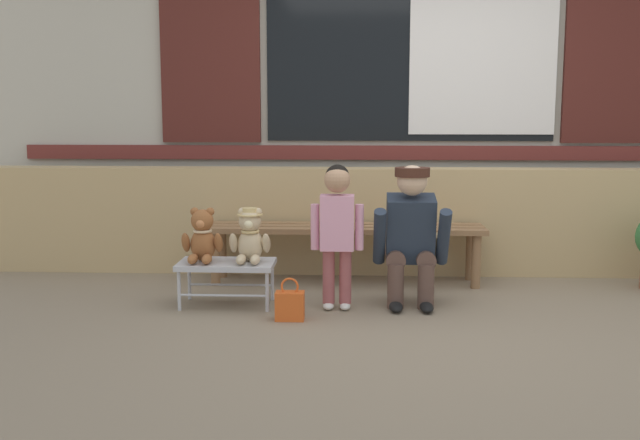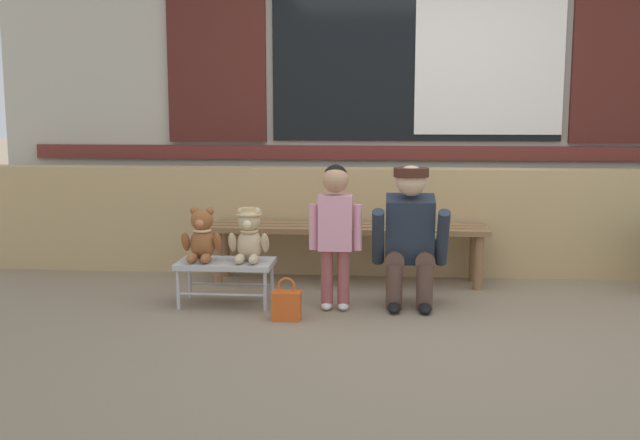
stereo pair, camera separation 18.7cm
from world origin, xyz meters
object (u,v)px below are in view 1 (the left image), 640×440
Objects in this scene: small_display_bench at (227,267)px; adult_crouching at (412,235)px; teddy_bear_plain at (202,237)px; child_standing at (337,221)px; handbag_on_ground at (290,305)px; wooden_bench_long at (345,234)px; teddy_bear_with_hat at (250,236)px.

adult_crouching is (1.24, 0.06, 0.21)m from small_display_bench.
teddy_bear_plain is 0.38× the size of child_standing.
small_display_bench is 0.67× the size of adult_crouching.
handbag_on_ground is (0.46, -0.33, -0.17)m from small_display_bench.
wooden_bench_long is at bearing 87.08° from child_standing.
adult_crouching is at bearing 26.91° from handbag_on_ground.
teddy_bear_with_hat is 0.38× the size of adult_crouching.
teddy_bear_plain is 1.34× the size of handbag_on_ground.
child_standing is 0.64m from handbag_on_ground.
adult_crouching is 3.49× the size of handbag_on_ground.
wooden_bench_long is at bearing 125.13° from adult_crouching.
teddy_bear_with_hat reaches higher than small_display_bench.
teddy_bear_plain is 0.79m from handbag_on_ground.
small_display_bench is 1.76× the size of teddy_bear_plain.
adult_crouching is (0.50, 0.12, -0.11)m from child_standing.
small_display_bench is 1.26m from adult_crouching.
child_standing is at bearing -5.84° from teddy_bear_with_hat.
teddy_bear_with_hat is 0.58m from handbag_on_ground.
teddy_bear_plain is at bearing -142.83° from wooden_bench_long.
child_standing is at bearing 43.88° from handbag_on_ground.
wooden_bench_long is at bearing 37.17° from teddy_bear_plain.
small_display_bench is at bearing 143.69° from handbag_on_ground.
teddy_bear_with_hat is at bearing 0.77° from small_display_bench.
child_standing is (0.58, -0.06, 0.12)m from teddy_bear_with_hat.
teddy_bear_plain is 0.38× the size of adult_crouching.
small_display_bench is at bearing -177.03° from adult_crouching.
teddy_bear_plain is at bearing 176.27° from child_standing.
teddy_bear_plain is at bearing -177.42° from adult_crouching.
teddy_bear_plain reaches higher than wooden_bench_long.
wooden_bench_long is 0.95m from teddy_bear_with_hat.
teddy_bear_with_hat is (-0.62, -0.71, 0.10)m from wooden_bench_long.
wooden_bench_long is 1.07m from small_display_bench.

